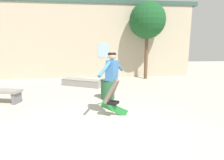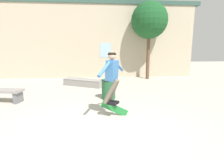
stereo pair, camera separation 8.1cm
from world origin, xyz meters
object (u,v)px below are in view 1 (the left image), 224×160
Objects in this scene: skateboard_flipping at (114,108)px; skate_ledge at (82,83)px; trash_bin at (108,89)px; skater at (112,73)px; tree_right at (147,21)px.

skate_ledge is at bearing 112.86° from skateboard_flipping.
trash_bin is 0.52× the size of skater.
trash_bin is 1.67m from skateboard_flipping.
tree_right is 5.78m from trash_bin.
tree_right reaches higher than skater.
trash_bin is at bearing -36.21° from skate_ledge.
skater is (1.07, -4.08, 1.03)m from skate_ledge.
skate_ledge is at bearing 115.12° from trash_bin.
skateboard_flipping is at bearing -45.38° from skate_ledge.
skateboard_flipping is (0.05, -1.66, -0.19)m from trash_bin.
tree_right is 2.19× the size of skate_ledge.
tree_right is 6.82m from skater.
trash_bin reaches higher than skateboard_flipping.
skate_ledge is 4.34m from skater.
skater reaches higher than trash_bin.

